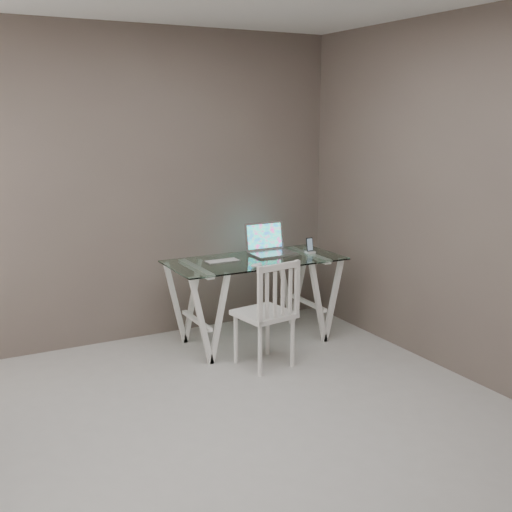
# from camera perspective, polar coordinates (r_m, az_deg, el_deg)

# --- Properties ---
(room) EXTENTS (4.50, 4.52, 2.71)m
(room) POSITION_cam_1_polar(r_m,az_deg,el_deg) (3.47, -2.42, 8.40)
(room) COLOR #B2AFAB
(room) RESTS_ON ground
(desk) EXTENTS (1.50, 0.70, 0.75)m
(desk) POSITION_cam_1_polar(r_m,az_deg,el_deg) (5.59, -0.09, -3.93)
(desk) COLOR silver
(desk) RESTS_ON ground
(chair) EXTENTS (0.45, 0.45, 0.87)m
(chair) POSITION_cam_1_polar(r_m,az_deg,el_deg) (5.00, 1.22, -4.77)
(chair) COLOR white
(chair) RESTS_ON ground
(laptop) EXTENTS (0.38, 0.31, 0.27)m
(laptop) POSITION_cam_1_polar(r_m,az_deg,el_deg) (5.73, 1.16, 0.88)
(laptop) COLOR silver
(laptop) RESTS_ON desk
(keyboard) EXTENTS (0.30, 0.13, 0.01)m
(keyboard) POSITION_cam_1_polar(r_m,az_deg,el_deg) (5.43, -3.02, -0.45)
(keyboard) COLOR silver
(keyboard) RESTS_ON desk
(mouse) EXTENTS (0.10, 0.06, 0.03)m
(mouse) POSITION_cam_1_polar(r_m,az_deg,el_deg) (5.21, 0.06, -0.84)
(mouse) COLOR white
(mouse) RESTS_ON desk
(phone_dock) EXTENTS (0.07, 0.07, 0.14)m
(phone_dock) POSITION_cam_1_polar(r_m,az_deg,el_deg) (5.76, 4.81, 0.64)
(phone_dock) COLOR white
(phone_dock) RESTS_ON desk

